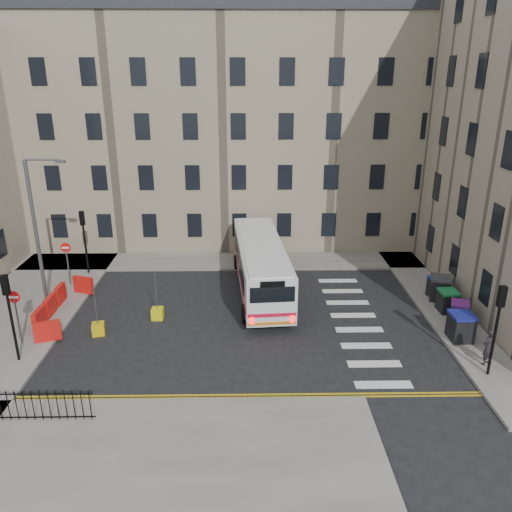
{
  "coord_description": "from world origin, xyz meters",
  "views": [
    {
      "loc": [
        -1.63,
        -23.67,
        12.23
      ],
      "look_at": [
        -1.22,
        1.62,
        3.0
      ],
      "focal_mm": 35.0,
      "sensor_mm": 36.0,
      "label": 1
    }
  ],
  "objects_px": {
    "wheelie_bin_b": "(459,312)",
    "wheelie_bin_c": "(447,301)",
    "wheelie_bin_a": "(461,326)",
    "bus": "(261,264)",
    "wheelie_bin_e": "(438,287)",
    "streetlamp": "(36,231)",
    "bollard_yellow": "(158,313)",
    "wheelie_bin_d": "(440,288)",
    "bollard_chevron": "(98,329)",
    "pedestrian": "(488,347)"
  },
  "relations": [
    {
      "from": "bus",
      "to": "pedestrian",
      "type": "xyz_separation_m",
      "value": [
        9.76,
        -8.44,
        -0.73
      ]
    },
    {
      "from": "bus",
      "to": "bollard_chevron",
      "type": "height_order",
      "value": "bus"
    },
    {
      "from": "bus",
      "to": "wheelie_bin_a",
      "type": "xyz_separation_m",
      "value": [
        9.49,
        -6.19,
        -0.91
      ]
    },
    {
      "from": "bus",
      "to": "wheelie_bin_c",
      "type": "bearing_deg",
      "value": -21.96
    },
    {
      "from": "bus",
      "to": "bollard_yellow",
      "type": "relative_size",
      "value": 18.68
    },
    {
      "from": "bollard_yellow",
      "to": "wheelie_bin_d",
      "type": "bearing_deg",
      "value": 6.88
    },
    {
      "from": "wheelie_bin_d",
      "to": "wheelie_bin_c",
      "type": "bearing_deg",
      "value": -77.25
    },
    {
      "from": "bus",
      "to": "wheelie_bin_e",
      "type": "bearing_deg",
      "value": -11.97
    },
    {
      "from": "wheelie_bin_d",
      "to": "bus",
      "type": "bearing_deg",
      "value": -171.86
    },
    {
      "from": "wheelie_bin_a",
      "to": "wheelie_bin_e",
      "type": "bearing_deg",
      "value": 80.95
    },
    {
      "from": "bus",
      "to": "wheelie_bin_d",
      "type": "distance_m",
      "value": 10.29
    },
    {
      "from": "wheelie_bin_b",
      "to": "streetlamp",
      "type": "bearing_deg",
      "value": -166.03
    },
    {
      "from": "streetlamp",
      "to": "bollard_yellow",
      "type": "xyz_separation_m",
      "value": [
        6.53,
        -1.8,
        -4.04
      ]
    },
    {
      "from": "wheelie_bin_d",
      "to": "bollard_yellow",
      "type": "relative_size",
      "value": 2.46
    },
    {
      "from": "wheelie_bin_b",
      "to": "wheelie_bin_e",
      "type": "relative_size",
      "value": 0.94
    },
    {
      "from": "wheelie_bin_a",
      "to": "wheelie_bin_c",
      "type": "distance_m",
      "value": 3.07
    },
    {
      "from": "pedestrian",
      "to": "streetlamp",
      "type": "bearing_deg",
      "value": -47.28
    },
    {
      "from": "bus",
      "to": "bollard_yellow",
      "type": "height_order",
      "value": "bus"
    },
    {
      "from": "wheelie_bin_b",
      "to": "pedestrian",
      "type": "bearing_deg",
      "value": -73.94
    },
    {
      "from": "wheelie_bin_e",
      "to": "bollard_yellow",
      "type": "xyz_separation_m",
      "value": [
        -15.73,
        -2.17,
        -0.45
      ]
    },
    {
      "from": "wheelie_bin_c",
      "to": "wheelie_bin_d",
      "type": "relative_size",
      "value": 0.8
    },
    {
      "from": "bollard_yellow",
      "to": "bollard_chevron",
      "type": "relative_size",
      "value": 1.0
    },
    {
      "from": "wheelie_bin_d",
      "to": "wheelie_bin_e",
      "type": "distance_m",
      "value": 0.29
    },
    {
      "from": "wheelie_bin_b",
      "to": "wheelie_bin_c",
      "type": "relative_size",
      "value": 1.08
    },
    {
      "from": "wheelie_bin_b",
      "to": "wheelie_bin_e",
      "type": "bearing_deg",
      "value": 109.97
    },
    {
      "from": "streetlamp",
      "to": "bus",
      "type": "height_order",
      "value": "streetlamp"
    },
    {
      "from": "wheelie_bin_e",
      "to": "streetlamp",
      "type": "bearing_deg",
      "value": 157.6
    },
    {
      "from": "bus",
      "to": "wheelie_bin_a",
      "type": "height_order",
      "value": "bus"
    },
    {
      "from": "streetlamp",
      "to": "wheelie_bin_d",
      "type": "relative_size",
      "value": 5.52
    },
    {
      "from": "wheelie_bin_a",
      "to": "wheelie_bin_b",
      "type": "height_order",
      "value": "wheelie_bin_a"
    },
    {
      "from": "wheelie_bin_b",
      "to": "wheelie_bin_c",
      "type": "xyz_separation_m",
      "value": [
        -0.11,
        1.34,
        0.03
      ]
    },
    {
      "from": "wheelie_bin_b",
      "to": "bollard_yellow",
      "type": "xyz_separation_m",
      "value": [
        -15.67,
        0.98,
        -0.42
      ]
    },
    {
      "from": "wheelie_bin_c",
      "to": "pedestrian",
      "type": "height_order",
      "value": "pedestrian"
    },
    {
      "from": "wheelie_bin_a",
      "to": "bollard_chevron",
      "type": "xyz_separation_m",
      "value": [
        -17.71,
        1.01,
        -0.52
      ]
    },
    {
      "from": "bus",
      "to": "pedestrian",
      "type": "relative_size",
      "value": 6.58
    },
    {
      "from": "wheelie_bin_a",
      "to": "wheelie_bin_e",
      "type": "xyz_separation_m",
      "value": [
        0.68,
        4.84,
        -0.07
      ]
    },
    {
      "from": "streetlamp",
      "to": "bollard_yellow",
      "type": "bearing_deg",
      "value": -15.37
    },
    {
      "from": "streetlamp",
      "to": "wheelie_bin_a",
      "type": "relative_size",
      "value": 6.11
    },
    {
      "from": "wheelie_bin_b",
      "to": "bollard_chevron",
      "type": "relative_size",
      "value": 2.13
    },
    {
      "from": "streetlamp",
      "to": "wheelie_bin_d",
      "type": "height_order",
      "value": "streetlamp"
    },
    {
      "from": "wheelie_bin_a",
      "to": "wheelie_bin_d",
      "type": "distance_m",
      "value": 4.61
    },
    {
      "from": "wheelie_bin_b",
      "to": "wheelie_bin_d",
      "type": "relative_size",
      "value": 0.87
    },
    {
      "from": "streetlamp",
      "to": "wheelie_bin_e",
      "type": "relative_size",
      "value": 6.0
    },
    {
      "from": "wheelie_bin_d",
      "to": "pedestrian",
      "type": "xyz_separation_m",
      "value": [
        -0.36,
        -6.82,
        0.17
      ]
    },
    {
      "from": "wheelie_bin_c",
      "to": "bollard_yellow",
      "type": "height_order",
      "value": "wheelie_bin_c"
    },
    {
      "from": "wheelie_bin_d",
      "to": "bollard_yellow",
      "type": "height_order",
      "value": "wheelie_bin_d"
    },
    {
      "from": "wheelie_bin_a",
      "to": "streetlamp",
      "type": "bearing_deg",
      "value": 167.27
    },
    {
      "from": "wheelie_bin_e",
      "to": "bollard_chevron",
      "type": "height_order",
      "value": "wheelie_bin_e"
    },
    {
      "from": "bus",
      "to": "wheelie_bin_c",
      "type": "relative_size",
      "value": 9.45
    },
    {
      "from": "wheelie_bin_a",
      "to": "wheelie_bin_c",
      "type": "xyz_separation_m",
      "value": [
        0.51,
        3.03,
        -0.07
      ]
    }
  ]
}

